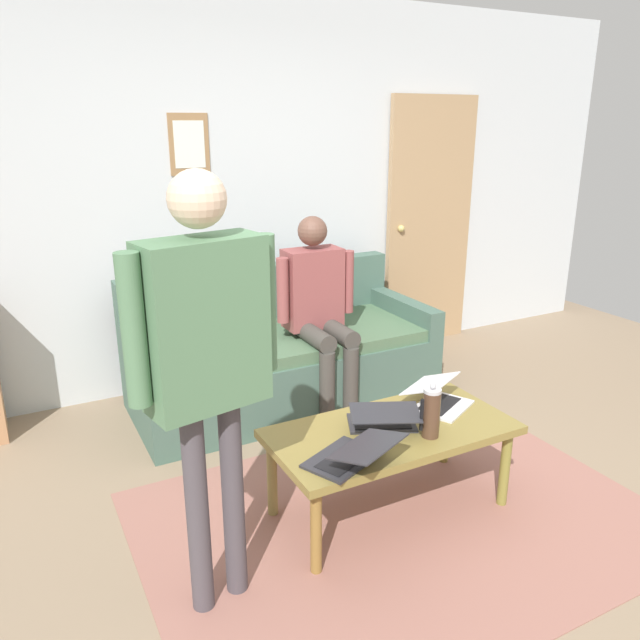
% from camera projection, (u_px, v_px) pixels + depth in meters
% --- Properties ---
extents(ground_plane, '(7.68, 7.68, 0.00)m').
position_uv_depth(ground_plane, '(400.00, 529.00, 2.94)').
color(ground_plane, '#8B755C').
extents(area_rug, '(2.42, 1.75, 0.01)m').
position_uv_depth(area_rug, '(400.00, 519.00, 3.00)').
color(area_rug, '#986357').
rests_on(area_rug, ground_plane).
extents(back_wall, '(7.04, 0.11, 2.70)m').
position_uv_depth(back_wall, '(229.00, 195.00, 4.37)').
color(back_wall, silver).
rests_on(back_wall, ground_plane).
extents(interior_door, '(0.82, 0.09, 2.05)m').
position_uv_depth(interior_door, '(429.00, 224.00, 5.16)').
color(interior_door, tan).
rests_on(interior_door, ground_plane).
extents(couch, '(2.01, 0.89, 0.88)m').
position_uv_depth(couch, '(281.00, 357.00, 4.23)').
color(couch, '#446154').
rests_on(couch, ground_plane).
extents(coffee_table, '(1.18, 0.59, 0.45)m').
position_uv_depth(coffee_table, '(391.00, 437.00, 2.96)').
color(coffee_table, olive).
rests_on(coffee_table, ground_plane).
extents(laptop_left, '(0.41, 0.40, 0.12)m').
position_uv_depth(laptop_left, '(383.00, 419.00, 2.94)').
color(laptop_left, '#28282D').
rests_on(laptop_left, coffee_table).
extents(laptop_center, '(0.39, 0.39, 0.16)m').
position_uv_depth(laptop_center, '(438.00, 398.00, 3.16)').
color(laptop_center, silver).
rests_on(laptop_center, coffee_table).
extents(laptop_right, '(0.44, 0.45, 0.14)m').
position_uv_depth(laptop_right, '(351.00, 454.00, 2.63)').
color(laptop_right, '#28282D').
rests_on(laptop_right, coffee_table).
extents(french_press, '(0.10, 0.08, 0.27)m').
position_uv_depth(french_press, '(431.00, 412.00, 2.83)').
color(french_press, '#4C3323').
rests_on(french_press, coffee_table).
extents(person_standing, '(0.60, 0.27, 1.71)m').
position_uv_depth(person_standing, '(206.00, 346.00, 2.18)').
color(person_standing, '#484248').
rests_on(person_standing, ground_plane).
extents(person_seated, '(0.55, 0.51, 1.28)m').
position_uv_depth(person_seated, '(318.00, 303.00, 3.98)').
color(person_seated, '#413E38').
rests_on(person_seated, ground_plane).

